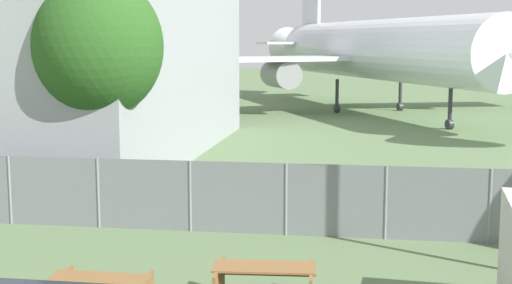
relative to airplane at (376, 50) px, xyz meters
The scene contains 4 objects.
perimeter_fence 32.52m from the airplane, 94.77° to the right, with size 56.07×0.07×1.90m.
airplane is the anchor object (origin of this frame).
picnic_bench_open_grass 37.47m from the airplane, 93.93° to the right, with size 2.06×1.54×0.76m.
tree_near_hangar 30.50m from the airplane, 106.83° to the right, with size 3.99×3.99×7.04m.
Camera 1 is at (1.96, -7.78, 5.03)m, focal length 50.00 mm.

